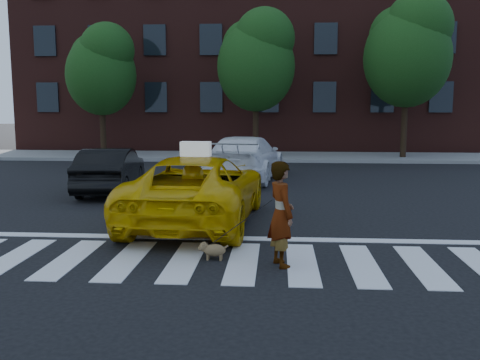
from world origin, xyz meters
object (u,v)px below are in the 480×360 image
object	(u,v)px
white_suv	(245,158)
dog	(212,250)
black_sedan	(111,170)
tree_right	(408,47)
taxi	(198,189)
tree_left	(101,66)
woman	(281,214)
tree_mid	(257,57)

from	to	relation	value
white_suv	dog	world-z (taller)	white_suv
black_sedan	white_suv	world-z (taller)	white_suv
black_sedan	dog	distance (m)	7.94
tree_right	dog	distance (m)	18.98
black_sedan	white_suv	distance (m)	4.87
black_sedan	taxi	bearing A→B (deg)	123.91
tree_right	black_sedan	xyz separation A→B (m)	(-11.01, -10.00, -4.59)
tree_right	white_suv	bearing A→B (deg)	-135.00
tree_left	dog	xyz separation A→B (m)	(7.43, -16.87, -4.26)
taxi	tree_left	bearing A→B (deg)	-60.79
woman	dog	distance (m)	1.39
tree_left	white_suv	distance (m)	10.89
woman	taxi	bearing A→B (deg)	8.58
tree_left	black_sedan	xyz separation A→B (m)	(3.49, -10.00, -3.77)
white_suv	tree_left	bearing A→B (deg)	-36.28
tree_left	taxi	world-z (taller)	tree_left
tree_right	black_sedan	bearing A→B (deg)	-137.77
tree_mid	white_suv	world-z (taller)	tree_mid
tree_mid	black_sedan	xyz separation A→B (m)	(-4.01, -10.00, -4.18)
tree_right	taxi	bearing A→B (deg)	-119.07
tree_mid	taxi	xyz separation A→B (m)	(-0.76, -13.95, -4.09)
tree_left	woman	bearing A→B (deg)	-63.32
tree_mid	tree_right	distance (m)	7.01
white_suv	dog	size ratio (longest dim) A/B	9.90
tree_right	taxi	xyz separation A→B (m)	(-7.76, -13.95, -4.50)
white_suv	woman	bearing A→B (deg)	104.43
woman	white_suv	bearing A→B (deg)	-15.00
white_suv	woman	size ratio (longest dim) A/B	3.04
tree_right	dog	bearing A→B (deg)	-112.75
tree_mid	white_suv	size ratio (longest dim) A/B	1.33
woman	black_sedan	bearing A→B (deg)	13.82
tree_left	tree_right	bearing A→B (deg)	-0.00
tree_right	tree_left	bearing A→B (deg)	180.00
tree_left	tree_mid	size ratio (longest dim) A/B	0.92
tree_right	white_suv	size ratio (longest dim) A/B	1.45
tree_mid	dog	distance (m)	17.50
black_sedan	woman	xyz separation A→B (m)	(5.12, -7.13, 0.20)
tree_left	tree_mid	distance (m)	7.51
tree_left	tree_right	xyz separation A→B (m)	(14.50, -0.00, 0.82)
tree_mid	tree_right	world-z (taller)	tree_right
tree_right	dog	xyz separation A→B (m)	(-7.07, -16.87, -5.08)
taxi	woman	distance (m)	3.68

